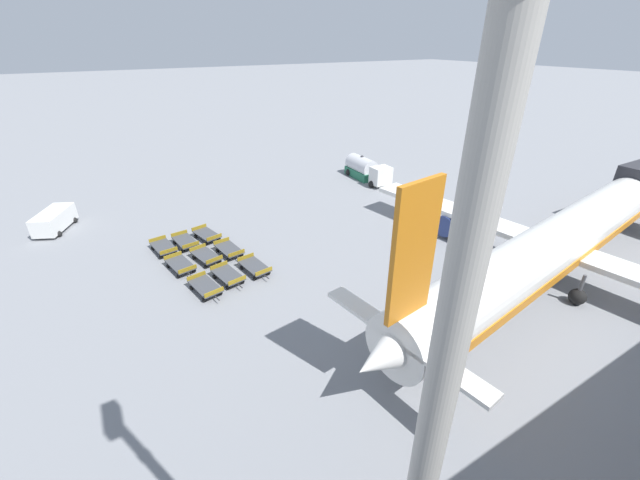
{
  "coord_description": "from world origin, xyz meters",
  "views": [
    {
      "loc": [
        28.45,
        -30.71,
        17.47
      ],
      "look_at": [
        3.14,
        -15.7,
        2.2
      ],
      "focal_mm": 22.0,
      "sensor_mm": 36.0,
      "label": 1
    }
  ],
  "objects_px": {
    "baggage_dolly_row_near_col_a": "(163,247)",
    "baggage_dolly_row_mid_b_col_c": "(255,267)",
    "fuel_tanker_primary": "(365,170)",
    "service_van": "(54,220)",
    "baggage_dolly_row_near_col_c": "(205,287)",
    "baggage_dolly_row_mid_a_col_c": "(228,276)",
    "baggage_dolly_row_near_col_b": "(180,265)",
    "baggage_dolly_row_mid_a_col_b": "(206,256)",
    "baggage_dolly_row_mid_b_col_b": "(229,250)",
    "airplane": "(568,236)",
    "baggage_dolly_row_mid_b_col_a": "(207,235)",
    "baggage_dolly_row_mid_a_col_a": "(185,242)",
    "apron_light_mast": "(446,361)"
  },
  "relations": [
    {
      "from": "baggage_dolly_row_mid_b_col_a",
      "to": "baggage_dolly_row_mid_b_col_b",
      "type": "relative_size",
      "value": 1.0
    },
    {
      "from": "baggage_dolly_row_mid_b_col_a",
      "to": "baggage_dolly_row_mid_b_col_c",
      "type": "bearing_deg",
      "value": 12.12
    },
    {
      "from": "airplane",
      "to": "fuel_tanker_primary",
      "type": "height_order",
      "value": "airplane"
    },
    {
      "from": "baggage_dolly_row_near_col_a",
      "to": "baggage_dolly_row_mid_a_col_c",
      "type": "relative_size",
      "value": 1.0
    },
    {
      "from": "baggage_dolly_row_near_col_a",
      "to": "baggage_dolly_row_mid_a_col_c",
      "type": "distance_m",
      "value": 8.36
    },
    {
      "from": "baggage_dolly_row_near_col_c",
      "to": "baggage_dolly_row_mid_a_col_c",
      "type": "bearing_deg",
      "value": 107.76
    },
    {
      "from": "fuel_tanker_primary",
      "to": "baggage_dolly_row_near_col_a",
      "type": "distance_m",
      "value": 29.17
    },
    {
      "from": "airplane",
      "to": "apron_light_mast",
      "type": "xyz_separation_m",
      "value": [
        11.57,
        -28.2,
        10.56
      ]
    },
    {
      "from": "airplane",
      "to": "baggage_dolly_row_near_col_a",
      "type": "xyz_separation_m",
      "value": [
        -20.25,
        -27.76,
        -2.78
      ]
    },
    {
      "from": "airplane",
      "to": "baggage_dolly_row_mid_b_col_c",
      "type": "distance_m",
      "value": 25.55
    },
    {
      "from": "apron_light_mast",
      "to": "baggage_dolly_row_near_col_c",
      "type": "bearing_deg",
      "value": 175.38
    },
    {
      "from": "baggage_dolly_row_mid_b_col_b",
      "to": "baggage_dolly_row_mid_b_col_c",
      "type": "height_order",
      "value": "same"
    },
    {
      "from": "baggage_dolly_row_near_col_b",
      "to": "baggage_dolly_row_mid_a_col_c",
      "type": "height_order",
      "value": "same"
    },
    {
      "from": "fuel_tanker_primary",
      "to": "service_van",
      "type": "relative_size",
      "value": 1.49
    },
    {
      "from": "fuel_tanker_primary",
      "to": "baggage_dolly_row_near_col_c",
      "type": "xyz_separation_m",
      "value": [
        15.66,
        -26.73,
        -0.82
      ]
    },
    {
      "from": "baggage_dolly_row_mid_b_col_b",
      "to": "baggage_dolly_row_mid_b_col_a",
      "type": "bearing_deg",
      "value": -167.74
    },
    {
      "from": "baggage_dolly_row_near_col_a",
      "to": "baggage_dolly_row_mid_a_col_a",
      "type": "distance_m",
      "value": 1.99
    },
    {
      "from": "service_van",
      "to": "baggage_dolly_row_mid_b_col_c",
      "type": "distance_m",
      "value": 22.84
    },
    {
      "from": "airplane",
      "to": "baggage_dolly_row_mid_b_col_b",
      "type": "xyz_separation_m",
      "value": [
        -16.79,
        -22.77,
        -2.78
      ]
    },
    {
      "from": "baggage_dolly_row_mid_b_col_b",
      "to": "baggage_dolly_row_near_col_b",
      "type": "bearing_deg",
      "value": -83.39
    },
    {
      "from": "baggage_dolly_row_mid_a_col_b",
      "to": "baggage_dolly_row_mid_b_col_c",
      "type": "distance_m",
      "value": 4.85
    },
    {
      "from": "baggage_dolly_row_near_col_c",
      "to": "baggage_dolly_row_near_col_a",
      "type": "bearing_deg",
      "value": -169.91
    },
    {
      "from": "baggage_dolly_row_mid_a_col_b",
      "to": "baggage_dolly_row_mid_b_col_a",
      "type": "distance_m",
      "value": 4.28
    },
    {
      "from": "baggage_dolly_row_mid_b_col_a",
      "to": "baggage_dolly_row_mid_b_col_b",
      "type": "xyz_separation_m",
      "value": [
        3.97,
        0.86,
        0.0
      ]
    },
    {
      "from": "baggage_dolly_row_mid_a_col_a",
      "to": "baggage_dolly_row_mid_b_col_c",
      "type": "relative_size",
      "value": 1.0
    },
    {
      "from": "baggage_dolly_row_near_col_b",
      "to": "baggage_dolly_row_near_col_c",
      "type": "xyz_separation_m",
      "value": [
        4.27,
        0.88,
        0.0
      ]
    },
    {
      "from": "baggage_dolly_row_mid_a_col_a",
      "to": "baggage_dolly_row_mid_b_col_c",
      "type": "height_order",
      "value": "same"
    },
    {
      "from": "baggage_dolly_row_mid_b_col_b",
      "to": "airplane",
      "type": "bearing_deg",
      "value": 53.59
    },
    {
      "from": "baggage_dolly_row_near_col_a",
      "to": "apron_light_mast",
      "type": "distance_m",
      "value": 34.51
    },
    {
      "from": "baggage_dolly_row_mid_b_col_c",
      "to": "fuel_tanker_primary",
      "type": "bearing_deg",
      "value": 123.58
    },
    {
      "from": "airplane",
      "to": "baggage_dolly_row_near_col_c",
      "type": "distance_m",
      "value": 29.04
    },
    {
      "from": "baggage_dolly_row_near_col_b",
      "to": "baggage_dolly_row_mid_a_col_a",
      "type": "distance_m",
      "value": 4.34
    },
    {
      "from": "baggage_dolly_row_mid_a_col_a",
      "to": "apron_light_mast",
      "type": "relative_size",
      "value": 0.16
    },
    {
      "from": "baggage_dolly_row_mid_a_col_c",
      "to": "baggage_dolly_row_mid_b_col_c",
      "type": "relative_size",
      "value": 1.0
    },
    {
      "from": "baggage_dolly_row_near_col_a",
      "to": "baggage_dolly_row_mid_b_col_b",
      "type": "distance_m",
      "value": 6.08
    },
    {
      "from": "service_van",
      "to": "baggage_dolly_row_mid_b_col_c",
      "type": "xyz_separation_m",
      "value": [
        17.81,
        14.28,
        -0.62
      ]
    },
    {
      "from": "service_van",
      "to": "baggage_dolly_row_mid_a_col_a",
      "type": "bearing_deg",
      "value": 45.54
    },
    {
      "from": "fuel_tanker_primary",
      "to": "baggage_dolly_row_mid_a_col_b",
      "type": "relative_size",
      "value": 2.12
    },
    {
      "from": "service_van",
      "to": "baggage_dolly_row_near_col_a",
      "type": "distance_m",
      "value": 13.39
    },
    {
      "from": "baggage_dolly_row_mid_a_col_c",
      "to": "airplane",
      "type": "bearing_deg",
      "value": 62.46
    },
    {
      "from": "baggage_dolly_row_mid_a_col_c",
      "to": "apron_light_mast",
      "type": "distance_m",
      "value": 27.94
    },
    {
      "from": "baggage_dolly_row_mid_b_col_b",
      "to": "apron_light_mast",
      "type": "bearing_deg",
      "value": -10.85
    },
    {
      "from": "airplane",
      "to": "baggage_dolly_row_mid_a_col_c",
      "type": "relative_size",
      "value": 12.29
    },
    {
      "from": "baggage_dolly_row_near_col_b",
      "to": "baggage_dolly_row_mid_b_col_b",
      "type": "relative_size",
      "value": 1.0
    },
    {
      "from": "service_van",
      "to": "baggage_dolly_row_near_col_b",
      "type": "xyz_separation_m",
      "value": [
        14.35,
        9.04,
        -0.62
      ]
    },
    {
      "from": "baggage_dolly_row_mid_a_col_b",
      "to": "airplane",
      "type": "bearing_deg",
      "value": 56.19
    },
    {
      "from": "fuel_tanker_primary",
      "to": "service_van",
      "type": "bearing_deg",
      "value": -94.62
    },
    {
      "from": "airplane",
      "to": "baggage_dolly_row_near_col_c",
      "type": "height_order",
      "value": "airplane"
    },
    {
      "from": "baggage_dolly_row_near_col_a",
      "to": "baggage_dolly_row_mid_b_col_c",
      "type": "height_order",
      "value": "same"
    },
    {
      "from": "fuel_tanker_primary",
      "to": "baggage_dolly_row_mid_a_col_b",
      "type": "xyz_separation_m",
      "value": [
        11.0,
        -25.32,
        -0.82
      ]
    }
  ]
}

